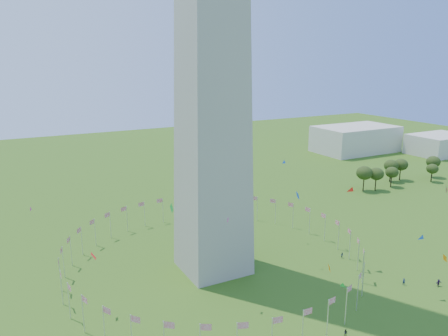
% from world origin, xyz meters
% --- Properties ---
extents(flag_ring, '(80.24, 80.24, 9.00)m').
position_xyz_m(flag_ring, '(-0.00, 50.00, 4.50)').
color(flag_ring, silver).
rests_on(flag_ring, ground).
extents(gov_building_east_a, '(50.00, 30.00, 16.00)m').
position_xyz_m(gov_building_east_a, '(150.00, 150.00, 8.00)').
color(gov_building_east_a, beige).
rests_on(gov_building_east_a, ground).
extents(gov_building_east_b, '(35.00, 25.00, 12.00)m').
position_xyz_m(gov_building_east_b, '(190.00, 120.00, 6.00)').
color(gov_building_east_b, beige).
rests_on(gov_building_east_b, ground).
extents(kites_aloft, '(100.96, 74.17, 39.67)m').
position_xyz_m(kites_aloft, '(21.60, 20.13, 22.77)').
color(kites_aloft, red).
rests_on(kites_aloft, ground).
extents(tree_line_east, '(54.04, 15.54, 11.04)m').
position_xyz_m(tree_line_east, '(113.09, 85.57, 5.10)').
color(tree_line_east, '#324918').
rests_on(tree_line_east, ground).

